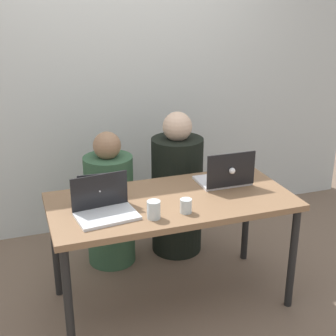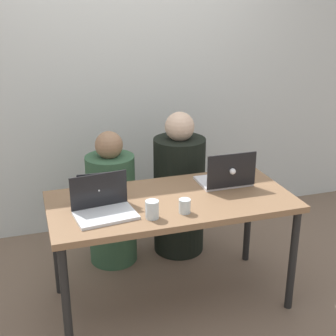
% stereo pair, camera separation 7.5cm
% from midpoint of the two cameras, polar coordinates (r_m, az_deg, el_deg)
% --- Properties ---
extents(ground_plane, '(12.00, 12.00, 0.00)m').
position_cam_midpoint_polar(ground_plane, '(3.32, -0.24, -15.67)').
color(ground_plane, '#77604E').
extents(back_wall, '(4.50, 0.10, 2.64)m').
position_cam_midpoint_polar(back_wall, '(3.98, -6.43, 11.11)').
color(back_wall, silver).
rests_on(back_wall, ground).
extents(desk, '(1.53, 0.73, 0.75)m').
position_cam_midpoint_polar(desk, '(2.97, -0.26, -5.02)').
color(desk, '#866243').
rests_on(desk, ground).
extents(person_on_left, '(0.37, 0.37, 1.04)m').
position_cam_midpoint_polar(person_on_left, '(3.56, -7.69, -4.61)').
color(person_on_left, '#34593C').
rests_on(person_on_left, ground).
extents(person_on_right, '(0.46, 0.46, 1.14)m').
position_cam_midpoint_polar(person_on_right, '(3.67, 0.51, -2.84)').
color(person_on_right, black).
rests_on(person_on_right, ground).
extents(laptop_back_left, '(0.31, 0.25, 0.21)m').
position_cam_midpoint_polar(laptop_back_left, '(2.93, -8.83, -3.13)').
color(laptop_back_left, '#B5B8B7').
rests_on(laptop_back_left, desk).
extents(laptop_back_right, '(0.34, 0.29, 0.25)m').
position_cam_midpoint_polar(laptop_back_right, '(3.16, 6.30, -1.08)').
color(laptop_back_right, silver).
rests_on(laptop_back_right, desk).
extents(laptop_front_left, '(0.37, 0.28, 0.22)m').
position_cam_midpoint_polar(laptop_front_left, '(2.74, -8.53, -4.76)').
color(laptop_front_left, silver).
rests_on(laptop_front_left, desk).
extents(water_glass_left, '(0.08, 0.08, 0.11)m').
position_cam_midpoint_polar(water_glass_left, '(2.68, -2.55, -5.25)').
color(water_glass_left, silver).
rests_on(water_glass_left, desk).
extents(water_glass_center, '(0.07, 0.07, 0.09)m').
position_cam_midpoint_polar(water_glass_center, '(2.75, 1.42, -4.74)').
color(water_glass_center, silver).
rests_on(water_glass_center, desk).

